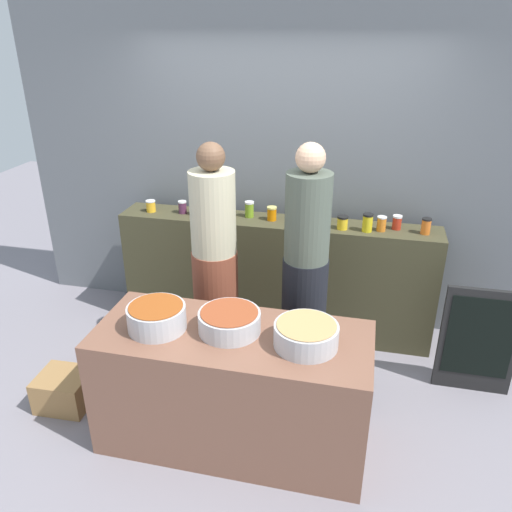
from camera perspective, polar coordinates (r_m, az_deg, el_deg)
The scene contains 25 objects.
ground at distance 3.84m, azimuth -1.23°, elevation -16.60°, with size 12.00×12.00×0.00m, color gray.
storefront_wall at distance 4.42m, azimuth 3.29°, elevation 11.18°, with size 4.80×0.12×3.00m, color slate.
display_shelf at distance 4.44m, azimuth 2.19°, elevation -2.27°, with size 2.70×0.36×1.04m, color #3F3B26.
prep_table at distance 3.35m, azimuth -2.60°, elevation -14.61°, with size 1.70×0.70×0.82m, color brown.
preserve_jar_0 at distance 4.51m, azimuth -11.77°, elevation 5.54°, with size 0.08×0.08×0.10m.
preserve_jar_1 at distance 4.43m, azimuth -8.29°, elevation 5.48°, with size 0.07×0.07×0.11m.
preserve_jar_2 at distance 4.36m, azimuth -6.70°, elevation 5.43°, with size 0.08×0.08×0.13m.
preserve_jar_3 at distance 4.27m, azimuth -4.98°, elevation 5.12°, with size 0.07×0.07×0.14m.
preserve_jar_4 at distance 4.24m, azimuth -3.56°, elevation 4.80°, with size 0.09×0.09×0.10m.
preserve_jar_5 at distance 4.29m, azimuth -0.75°, elevation 5.30°, with size 0.08×0.08×0.14m.
preserve_jar_6 at distance 4.22m, azimuth 1.80°, elevation 4.82°, with size 0.08×0.08×0.12m.
preserve_jar_7 at distance 4.23m, azimuth 4.88°, elevation 4.91°, with size 0.07×0.07×0.14m.
preserve_jar_8 at distance 4.20m, azimuth 7.87°, elevation 4.71°, with size 0.09×0.09×0.14m.
preserve_jar_9 at distance 4.09m, azimuth 9.73°, elevation 3.75°, with size 0.09×0.09×0.11m.
preserve_jar_10 at distance 4.07m, azimuth 12.46°, elevation 3.70°, with size 0.08×0.08×0.15m.
preserve_jar_11 at distance 4.12m, azimuth 13.97°, elevation 3.56°, with size 0.07×0.07×0.12m.
preserve_jar_12 at distance 4.18m, azimuth 15.61°, elevation 3.68°, with size 0.07×0.07×0.11m.
preserve_jar_13 at distance 4.15m, azimuth 18.62°, elevation 3.22°, with size 0.08×0.08×0.13m.
cooking_pot_left at distance 3.17m, azimuth -11.13°, elevation -6.80°, with size 0.36×0.36×0.16m.
cooking_pot_center at distance 3.10m, azimuth -3.01°, elevation -7.39°, with size 0.38×0.38×0.13m.
cooking_pot_right at distance 2.98m, azimuth 5.66°, elevation -8.87°, with size 0.38×0.38×0.14m.
cook_with_tongs at distance 3.82m, azimuth -4.63°, elevation -1.86°, with size 0.34×0.34×1.81m.
cook_in_cap at distance 3.66m, azimuth 5.54°, elevation -2.80°, with size 0.33×0.33×1.85m.
bread_crate at distance 4.03m, azimuth -20.74°, elevation -13.92°, with size 0.36×0.32×0.25m, color #9A7142.
chalkboard_sign at distance 4.07m, azimuth 23.81°, elevation -8.75°, with size 0.55×0.05×0.85m.
Camera 1 is at (0.73, -2.79, 2.54)m, focal length 35.48 mm.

